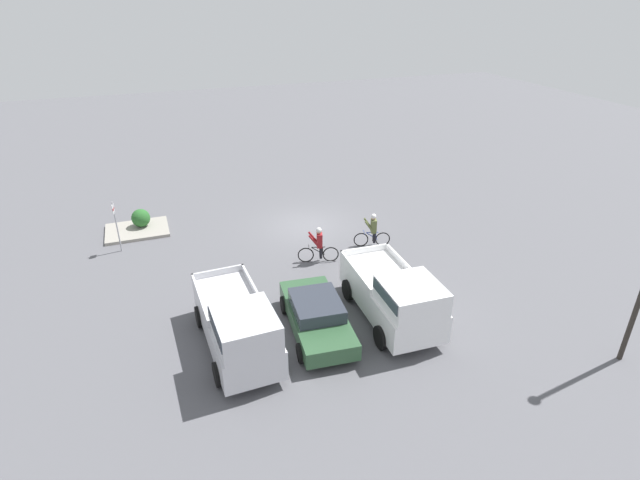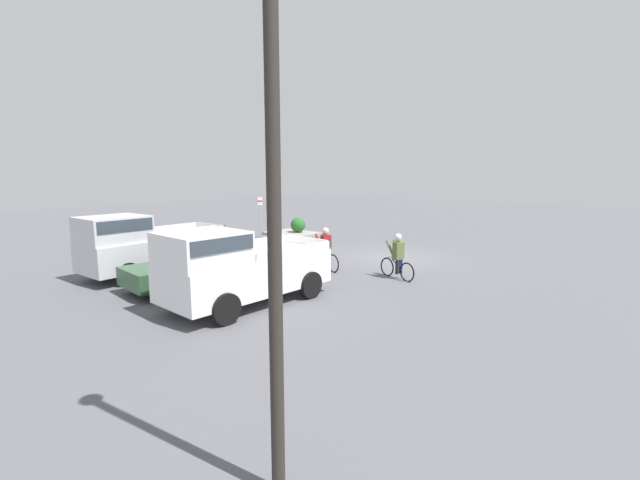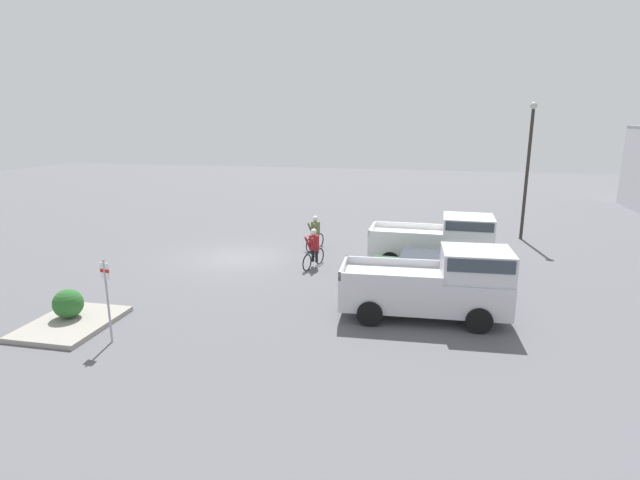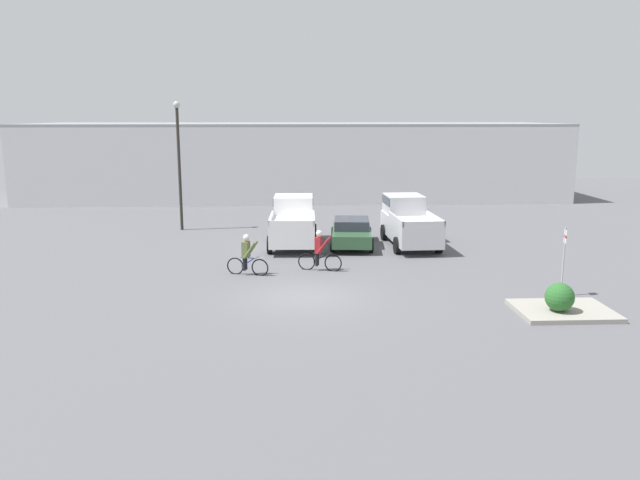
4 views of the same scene
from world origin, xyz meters
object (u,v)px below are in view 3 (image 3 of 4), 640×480
at_px(lamppost, 528,161).
at_px(shrub, 68,304).
at_px(sedan_0, 428,271).
at_px(cyclist_0, 314,248).
at_px(pickup_truck_1, 438,283).
at_px(pickup_truck_0, 440,241).
at_px(fire_lane_sign, 107,293).
at_px(cyclist_1, 315,232).

bearing_deg(lamppost, shrub, -47.48).
relative_size(sedan_0, cyclist_0, 2.58).
distance_m(pickup_truck_1, lamppost, 12.80).
relative_size(pickup_truck_0, shrub, 5.59).
xyz_separation_m(pickup_truck_0, pickup_truck_1, (5.57, -0.18, 0.00)).
distance_m(lamppost, shrub, 21.46).
xyz_separation_m(sedan_0, fire_lane_sign, (6.46, -8.73, 0.78)).
bearing_deg(pickup_truck_0, lamppost, 144.73).
bearing_deg(shrub, sedan_0, 116.69).
bearing_deg(lamppost, pickup_truck_0, -35.27).
relative_size(pickup_truck_1, shrub, 5.80).
bearing_deg(lamppost, fire_lane_sign, -41.35).
bearing_deg(cyclist_1, shrub, -28.91).
bearing_deg(cyclist_0, pickup_truck_0, 101.14).
bearing_deg(cyclist_0, pickup_truck_1, 47.68).
bearing_deg(pickup_truck_1, cyclist_1, -143.13).
xyz_separation_m(pickup_truck_0, shrub, (8.24, -11.32, -0.56)).
xyz_separation_m(pickup_truck_0, cyclist_1, (-1.85, -5.74, -0.34)).
bearing_deg(shrub, pickup_truck_1, 103.50).
bearing_deg(pickup_truck_1, sedan_0, -174.13).
distance_m(cyclist_0, lamppost, 12.25).
bearing_deg(pickup_truck_0, fire_lane_sign, -44.81).
relative_size(pickup_truck_1, fire_lane_sign, 2.15).
bearing_deg(pickup_truck_0, pickup_truck_1, -1.83).
distance_m(pickup_truck_1, shrub, 11.47).
height_order(pickup_truck_1, fire_lane_sign, fire_lane_sign).
relative_size(pickup_truck_0, lamppost, 0.73).
distance_m(pickup_truck_0, sedan_0, 2.87).
relative_size(fire_lane_sign, lamppost, 0.35).
xyz_separation_m(sedan_0, lamppost, (-8.86, 4.76, 3.35)).
bearing_deg(lamppost, sedan_0, -28.23).
bearing_deg(pickup_truck_1, pickup_truck_0, 178.17).
bearing_deg(cyclist_1, pickup_truck_0, 72.13).
bearing_deg(lamppost, cyclist_0, -53.17).
xyz_separation_m(pickup_truck_0, sedan_0, (2.79, -0.46, -0.48)).
xyz_separation_m(fire_lane_sign, lamppost, (-15.32, 13.48, 2.57)).
xyz_separation_m(cyclist_1, shrub, (10.10, -5.57, -0.22)).
height_order(cyclist_1, lamppost, lamppost).
relative_size(lamppost, shrub, 7.64).
relative_size(cyclist_0, fire_lane_sign, 0.72).
relative_size(pickup_truck_1, cyclist_0, 2.97).
bearing_deg(sedan_0, fire_lane_sign, -53.48).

